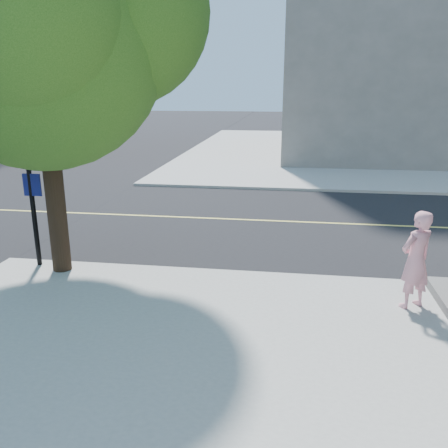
# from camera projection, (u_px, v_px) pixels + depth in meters

# --- Properties ---
(ground) EXTENTS (140.00, 140.00, 0.00)m
(ground) POSITION_uv_depth(u_px,v_px,m) (49.00, 265.00, 11.10)
(ground) COLOR black
(ground) RESTS_ON ground
(road_ew) EXTENTS (140.00, 9.00, 0.01)m
(road_ew) POSITION_uv_depth(u_px,v_px,m) (118.00, 215.00, 15.37)
(road_ew) COLOR black
(road_ew) RESTS_ON ground
(sidewalk_ne) EXTENTS (29.00, 25.00, 0.12)m
(sidewalk_ne) POSITION_uv_depth(u_px,v_px,m) (419.00, 152.00, 29.61)
(sidewalk_ne) COLOR #A3A39E
(sidewalk_ne) RESTS_ON ground
(filler_ne) EXTENTS (18.00, 16.00, 14.00)m
(filler_ne) POSITION_uv_depth(u_px,v_px,m) (440.00, 32.00, 28.02)
(filler_ne) COLOR slate
(filler_ne) RESTS_ON sidewalk_ne
(man_on_phone) EXTENTS (0.80, 0.74, 1.84)m
(man_on_phone) POSITION_uv_depth(u_px,v_px,m) (416.00, 260.00, 8.48)
(man_on_phone) COLOR pink
(man_on_phone) RESTS_ON sidewalk_se
(street_tree) EXTENTS (6.19, 5.63, 8.22)m
(street_tree) POSITION_uv_depth(u_px,v_px,m) (43.00, 12.00, 9.00)
(street_tree) COLOR black
(street_tree) RESTS_ON sidewalk_se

